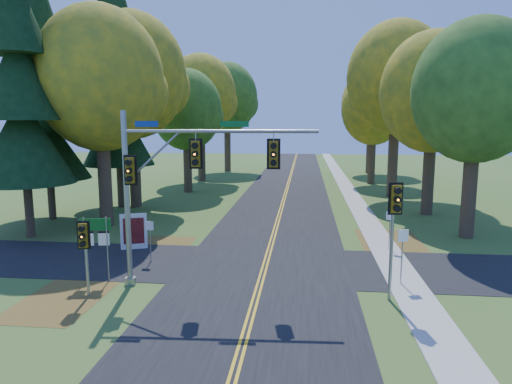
# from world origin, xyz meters

# --- Properties ---
(ground) EXTENTS (160.00, 160.00, 0.00)m
(ground) POSITION_xyz_m (0.00, 0.00, 0.00)
(ground) COLOR #396022
(ground) RESTS_ON ground
(road_main) EXTENTS (8.00, 160.00, 0.02)m
(road_main) POSITION_xyz_m (0.00, 0.00, 0.01)
(road_main) COLOR black
(road_main) RESTS_ON ground
(road_cross) EXTENTS (60.00, 6.00, 0.02)m
(road_cross) POSITION_xyz_m (0.00, 2.00, 0.01)
(road_cross) COLOR black
(road_cross) RESTS_ON ground
(centerline_left) EXTENTS (0.10, 160.00, 0.01)m
(centerline_left) POSITION_xyz_m (-0.10, 0.00, 0.03)
(centerline_left) COLOR gold
(centerline_left) RESTS_ON road_main
(centerline_right) EXTENTS (0.10, 160.00, 0.01)m
(centerline_right) POSITION_xyz_m (0.10, 0.00, 0.03)
(centerline_right) COLOR gold
(centerline_right) RESTS_ON road_main
(sidewalk_east) EXTENTS (1.60, 160.00, 0.06)m
(sidewalk_east) POSITION_xyz_m (6.20, 0.00, 0.03)
(sidewalk_east) COLOR #9E998E
(sidewalk_east) RESTS_ON ground
(leaf_patch_w_near) EXTENTS (4.00, 6.00, 0.00)m
(leaf_patch_w_near) POSITION_xyz_m (-6.50, 4.00, 0.01)
(leaf_patch_w_near) COLOR brown
(leaf_patch_w_near) RESTS_ON ground
(leaf_patch_e) EXTENTS (3.50, 8.00, 0.00)m
(leaf_patch_e) POSITION_xyz_m (6.80, 6.00, 0.01)
(leaf_patch_e) COLOR brown
(leaf_patch_e) RESTS_ON ground
(leaf_patch_w_far) EXTENTS (3.00, 5.00, 0.00)m
(leaf_patch_w_far) POSITION_xyz_m (-7.50, -3.00, 0.01)
(leaf_patch_w_far) COLOR brown
(leaf_patch_w_far) RESTS_ON ground
(tree_w_a) EXTENTS (8.00, 8.00, 14.15)m
(tree_w_a) POSITION_xyz_m (-11.13, 9.38, 9.49)
(tree_w_a) COLOR #38281C
(tree_w_a) RESTS_ON ground
(tree_e_a) EXTENTS (7.20, 7.20, 12.73)m
(tree_e_a) POSITION_xyz_m (11.57, 8.77, 8.53)
(tree_e_a) COLOR #38281C
(tree_e_a) RESTS_ON ground
(tree_w_b) EXTENTS (8.60, 8.60, 15.38)m
(tree_w_b) POSITION_xyz_m (-11.72, 16.29, 10.37)
(tree_w_b) COLOR #38281C
(tree_w_b) RESTS_ON ground
(tree_e_b) EXTENTS (7.60, 7.60, 13.33)m
(tree_e_b) POSITION_xyz_m (10.97, 15.58, 8.90)
(tree_e_b) COLOR #38281C
(tree_e_b) RESTS_ON ground
(tree_w_c) EXTENTS (6.80, 6.80, 11.91)m
(tree_w_c) POSITION_xyz_m (-9.54, 24.47, 7.94)
(tree_w_c) COLOR #38281C
(tree_w_c) RESTS_ON ground
(tree_e_c) EXTENTS (8.80, 8.80, 15.79)m
(tree_e_c) POSITION_xyz_m (9.88, 23.69, 10.66)
(tree_e_c) COLOR #38281C
(tree_e_c) RESTS_ON ground
(tree_w_d) EXTENTS (8.20, 8.20, 14.56)m
(tree_w_d) POSITION_xyz_m (-10.13, 33.18, 9.78)
(tree_w_d) COLOR #38281C
(tree_w_d) RESTS_ON ground
(tree_e_d) EXTENTS (7.00, 7.00, 12.32)m
(tree_e_d) POSITION_xyz_m (9.26, 32.87, 8.24)
(tree_e_d) COLOR #38281C
(tree_e_d) RESTS_ON ground
(tree_w_e) EXTENTS (8.40, 8.40, 14.97)m
(tree_w_e) POSITION_xyz_m (-8.92, 44.09, 10.07)
(tree_w_e) COLOR #38281C
(tree_w_e) RESTS_ON ground
(tree_e_e) EXTENTS (7.80, 7.80, 13.74)m
(tree_e_e) POSITION_xyz_m (10.47, 43.58, 9.19)
(tree_e_e) COLOR #38281C
(tree_e_e) RESTS_ON ground
(pine_a) EXTENTS (5.60, 5.60, 19.48)m
(pine_a) POSITION_xyz_m (-14.50, 6.00, 9.18)
(pine_a) COLOR #38281C
(pine_a) RESTS_ON ground
(pine_b) EXTENTS (5.60, 5.60, 17.31)m
(pine_b) POSITION_xyz_m (-16.00, 11.00, 8.16)
(pine_b) COLOR #38281C
(pine_b) RESTS_ON ground
(pine_c) EXTENTS (5.60, 5.60, 20.56)m
(pine_c) POSITION_xyz_m (-13.00, 16.00, 9.69)
(pine_c) COLOR #38281C
(pine_c) RESTS_ON ground
(traffic_mast) EXTENTS (8.05, 0.98, 7.30)m
(traffic_mast) POSITION_xyz_m (-3.48, -1.15, 4.70)
(traffic_mast) COLOR gray
(traffic_mast) RESTS_ON ground
(east_signal_pole) EXTENTS (0.54, 0.62, 4.64)m
(east_signal_pole) POSITION_xyz_m (5.19, -1.96, 3.52)
(east_signal_pole) COLOR gray
(east_signal_pole) RESTS_ON ground
(ped_signal_pole) EXTENTS (0.49, 0.57, 3.11)m
(ped_signal_pole) POSITION_xyz_m (-6.56, -2.89, 2.31)
(ped_signal_pole) COLOR #909498
(ped_signal_pole) RESTS_ON ground
(route_sign_cluster) EXTENTS (1.32, 0.25, 2.86)m
(route_sign_cluster) POSITION_xyz_m (-7.03, -0.96, 2.01)
(route_sign_cluster) COLOR gray
(route_sign_cluster) RESTS_ON ground
(info_kiosk) EXTENTS (1.39, 0.69, 1.96)m
(info_kiosk) POSITION_xyz_m (-7.33, 4.10, 0.97)
(info_kiosk) COLOR silver
(info_kiosk) RESTS_ON ground
(reg_sign_e_north) EXTENTS (0.40, 0.18, 2.19)m
(reg_sign_e_north) POSITION_xyz_m (6.39, 5.33, 1.50)
(reg_sign_e_north) COLOR gray
(reg_sign_e_north) RESTS_ON ground
(reg_sign_e_south) EXTENTS (0.46, 0.19, 2.48)m
(reg_sign_e_south) POSITION_xyz_m (5.95, -0.01, 1.70)
(reg_sign_e_south) COLOR gray
(reg_sign_e_south) RESTS_ON ground
(reg_sign_w) EXTENTS (0.40, 0.08, 2.10)m
(reg_sign_w) POSITION_xyz_m (-5.67, 1.99, 1.44)
(reg_sign_w) COLOR gray
(reg_sign_w) RESTS_ON ground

